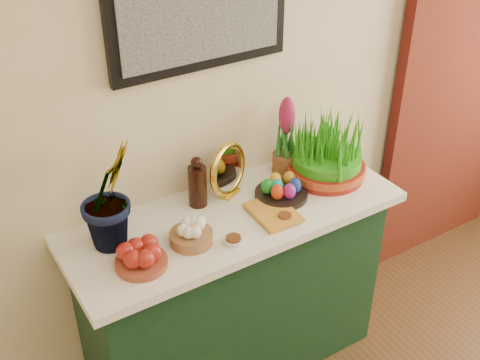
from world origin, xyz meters
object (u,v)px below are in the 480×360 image
book (256,218)px  sideboard (234,296)px  hyacinth_green (107,179)px  mirror (228,170)px  wheatgrass_sabzeh (327,151)px

book → sideboard: bearing=114.9°
hyacinth_green → book: hyacinth_green is taller
mirror → book: 0.25m
book → wheatgrass_sabzeh: size_ratio=0.62×
book → wheatgrass_sabzeh: 0.48m
sideboard → mirror: 0.60m
hyacinth_green → mirror: bearing=-20.3°
mirror → book: size_ratio=1.10×
sideboard → wheatgrass_sabzeh: 0.77m
book → wheatgrass_sabzeh: bearing=17.7°
sideboard → wheatgrass_sabzeh: wheatgrass_sabzeh is taller
sideboard → mirror: mirror is taller
mirror → wheatgrass_sabzeh: 0.45m
sideboard → wheatgrass_sabzeh: (0.49, 0.02, 0.59)m
hyacinth_green → mirror: size_ratio=2.32×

